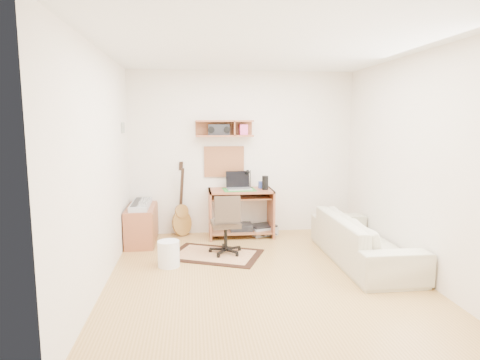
{
  "coord_description": "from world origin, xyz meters",
  "views": [
    {
      "loc": [
        -0.81,
        -4.62,
        1.82
      ],
      "look_at": [
        -0.15,
        1.05,
        1.0
      ],
      "focal_mm": 30.97,
      "sensor_mm": 36.0,
      "label": 1
    }
  ],
  "objects": [
    {
      "name": "sofa",
      "position": [
        1.38,
        0.37,
        0.4
      ],
      "size": [
        0.59,
        2.02,
        0.79
      ],
      "primitive_type": "imported",
      "rotation": [
        0.0,
        0.0,
        1.57
      ],
      "color": "#C0B898",
      "rests_on": "floor"
    },
    {
      "name": "music_keyboard",
      "position": [
        -1.58,
        1.55,
        0.59
      ],
      "size": [
        0.26,
        0.82,
        0.07
      ],
      "primitive_type": "cube",
      "color": "#B2B5BA",
      "rests_on": "cabinet"
    },
    {
      "name": "boombox",
      "position": [
        -0.39,
        1.87,
        1.68
      ],
      "size": [
        0.33,
        0.15,
        0.17
      ],
      "primitive_type": "cube",
      "color": "black",
      "rests_on": "wall_shelf"
    },
    {
      "name": "desk_lamp",
      "position": [
        0.11,
        1.87,
        0.9
      ],
      "size": [
        0.1,
        0.1,
        0.3
      ],
      "primitive_type": null,
      "color": "black",
      "rests_on": "desk"
    },
    {
      "name": "rug",
      "position": [
        -0.52,
        0.82,
        0.01
      ],
      "size": [
        1.41,
        1.2,
        0.02
      ],
      "primitive_type": "cube",
      "rotation": [
        0.0,
        0.0,
        -0.4
      ],
      "color": "beige",
      "rests_on": "floor"
    },
    {
      "name": "wall_shelf",
      "position": [
        -0.3,
        1.88,
        1.7
      ],
      "size": [
        0.9,
        0.25,
        0.26
      ],
      "primitive_type": "cube",
      "color": "#A05838",
      "rests_on": "back_wall"
    },
    {
      "name": "ceiling",
      "position": [
        0.0,
        0.0,
        2.6
      ],
      "size": [
        3.6,
        4.0,
        0.01
      ],
      "primitive_type": "cube",
      "color": "white",
      "rests_on": "ground"
    },
    {
      "name": "left_wall",
      "position": [
        -1.8,
        0.0,
        1.3
      ],
      "size": [
        0.01,
        4.0,
        2.6
      ],
      "primitive_type": "cube",
      "color": "white",
      "rests_on": "ground"
    },
    {
      "name": "floor",
      "position": [
        0.0,
        0.0,
        -0.01
      ],
      "size": [
        3.6,
        4.0,
        0.01
      ],
      "primitive_type": "cube",
      "color": "tan",
      "rests_on": "ground"
    },
    {
      "name": "back_wall",
      "position": [
        0.0,
        2.0,
        1.3
      ],
      "size": [
        3.6,
        0.01,
        2.6
      ],
      "primitive_type": "cube",
      "color": "white",
      "rests_on": "ground"
    },
    {
      "name": "printer",
      "position": [
        0.3,
        1.78,
        0.09
      ],
      "size": [
        0.48,
        0.43,
        0.15
      ],
      "primitive_type": "cube",
      "rotation": [
        0.0,
        0.0,
        0.34
      ],
      "color": "#A5A8AA",
      "rests_on": "floor"
    },
    {
      "name": "cork_board",
      "position": [
        -0.3,
        1.98,
        1.17
      ],
      "size": [
        0.64,
        0.03,
        0.49
      ],
      "primitive_type": "cube",
      "color": "tan",
      "rests_on": "back_wall"
    },
    {
      "name": "waste_basket",
      "position": [
        -1.12,
        0.46,
        0.16
      ],
      "size": [
        0.35,
        0.35,
        0.33
      ],
      "primitive_type": "cylinder",
      "rotation": [
        0.0,
        0.0,
        -0.34
      ],
      "color": "white",
      "rests_on": "floor"
    },
    {
      "name": "guitar",
      "position": [
        -0.99,
        1.86,
        0.59
      ],
      "size": [
        0.37,
        0.31,
        1.19
      ],
      "primitive_type": null,
      "rotation": [
        0.0,
        0.0,
        0.44
      ],
      "color": "#A47432",
      "rests_on": "floor"
    },
    {
      "name": "task_chair",
      "position": [
        -0.37,
        0.87,
        0.42
      ],
      "size": [
        0.46,
        0.46,
        0.85
      ],
      "primitive_type": null,
      "rotation": [
        0.0,
        0.0,
        0.08
      ],
      "color": "#392D22",
      "rests_on": "floor"
    },
    {
      "name": "speaker",
      "position": [
        0.32,
        1.68,
        0.86
      ],
      "size": [
        0.1,
        0.1,
        0.22
      ],
      "primitive_type": "cylinder",
      "color": "black",
      "rests_on": "desk"
    },
    {
      "name": "cabinet",
      "position": [
        -1.58,
        1.55,
        0.28
      ],
      "size": [
        0.4,
        0.9,
        0.55
      ],
      "primitive_type": "cube",
      "color": "#A05838",
      "rests_on": "floor"
    },
    {
      "name": "wall_photo",
      "position": [
        -1.79,
        1.5,
        1.72
      ],
      "size": [
        0.02,
        0.2,
        0.15
      ],
      "primitive_type": "cube",
      "color": "#4C8CBF",
      "rests_on": "left_wall"
    },
    {
      "name": "laptop",
      "position": [
        -0.09,
        1.71,
        0.89
      ],
      "size": [
        0.4,
        0.4,
        0.29
      ],
      "primitive_type": null,
      "rotation": [
        0.0,
        0.0,
        0.06
      ],
      "color": "silver",
      "rests_on": "desk"
    },
    {
      "name": "pencil_cup",
      "position": [
        0.27,
        1.83,
        0.8
      ],
      "size": [
        0.08,
        0.08,
        0.11
      ],
      "primitive_type": "cylinder",
      "color": "#314494",
      "rests_on": "desk"
    },
    {
      "name": "right_wall",
      "position": [
        1.8,
        0.0,
        1.3
      ],
      "size": [
        0.01,
        4.0,
        2.6
      ],
      "primitive_type": "cube",
      "color": "white",
      "rests_on": "ground"
    },
    {
      "name": "desk",
      "position": [
        -0.06,
        1.73,
        0.38
      ],
      "size": [
        1.0,
        0.55,
        0.75
      ],
      "primitive_type": null,
      "color": "#A05838",
      "rests_on": "floor"
    }
  ]
}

